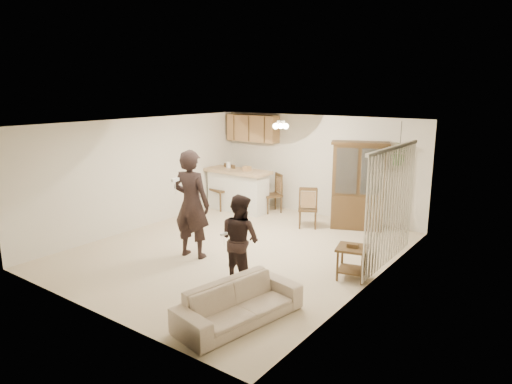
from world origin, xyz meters
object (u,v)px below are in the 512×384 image
Objects in this scene: sofa at (239,296)px; chair_hutch_right at (308,215)px; chair_hutch_left at (272,201)px; chair_bar at (223,197)px; child at (240,243)px; china_hutch at (358,186)px; side_table at (352,262)px; adult at (192,211)px.

chair_hutch_right is (-1.43, 4.37, -0.09)m from sofa.
sofa is 1.87× the size of chair_hutch_left.
chair_bar is 2.65m from chair_hutch_right.
chair_hutch_left is 1.02× the size of chair_hutch_right.
child reaches higher than sofa.
chair_hutch_right is at bearing 14.40° from chair_bar.
sofa is at bearing -107.91° from china_hutch.
sofa is 1.59× the size of chair_bar.
china_hutch is at bearing 112.25° from side_table.
chair_hutch_right is (1.42, -0.61, -0.01)m from chair_hutch_left.
chair_bar is at bearing -38.39° from child.
child is at bearing -139.29° from side_table.
chair_bar is (-1.81, 3.03, -0.57)m from adult.
sofa is at bearing -31.09° from chair_bar.
side_table is (0.63, 2.26, -0.08)m from sofa.
side_table is at bearing -91.17° from china_hutch.
side_table is at bearing 104.91° from chair_hutch_right.
sofa is 3.04× the size of side_table.
china_hutch reaches higher than chair_bar.
side_table is at bearing -131.25° from child.
sofa is 1.04× the size of adult.
sofa is 2.74m from adult.
child is at bearing 48.61° from sofa.
sofa is at bearing 135.43° from child.
adult is at bearing 68.64° from sofa.
sofa is at bearing -27.37° from chair_hutch_left.
chair_hutch_right is at bearing 29.27° from sofa.
chair_bar is at bearing -124.60° from chair_hutch_left.
child is (1.47, -0.41, -0.22)m from adult.
side_table is at bearing -5.18° from chair_hutch_left.
china_hutch is at bearing -176.78° from chair_hutch_right.
adult is at bearing -47.74° from chair_hutch_left.
chair_hutch_left is at bearing -90.98° from adult.
chair_hutch_left is (-2.36, 0.01, -0.70)m from china_hutch.
adult is at bearing -164.27° from side_table.
china_hutch reaches higher than sofa.
adult is at bearing 44.77° from chair_hutch_right.
sofa is 0.94× the size of china_hutch.
adult is 3.11m from chair_hutch_right.
child is 0.68× the size of china_hutch.
china_hutch reaches higher than child.
chair_hutch_right is at bearing -116.21° from adult.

